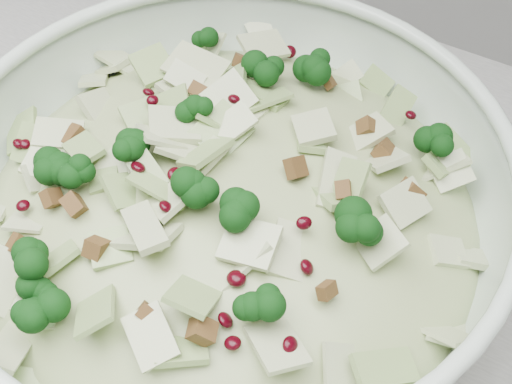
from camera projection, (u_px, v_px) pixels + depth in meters
mixing_bowl at (229, 225)px, 0.51m from camera, size 0.44×0.44×0.15m
salad at (228, 203)px, 0.49m from camera, size 0.36×0.36×0.16m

